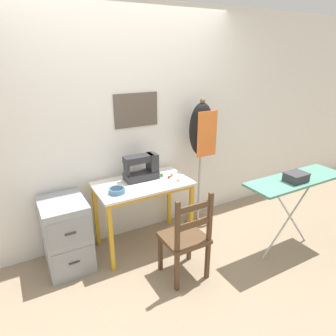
{
  "coord_description": "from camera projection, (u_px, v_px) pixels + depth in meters",
  "views": [
    {
      "loc": [
        -1.18,
        -2.37,
        2.05
      ],
      "look_at": [
        0.29,
        0.26,
        0.89
      ],
      "focal_mm": 32.0,
      "sensor_mm": 36.0,
      "label": 1
    }
  ],
  "objects": [
    {
      "name": "filing_cabinet",
      "position": [
        66.0,
        234.0,
        2.97
      ],
      "size": [
        0.42,
        0.53,
        0.73
      ],
      "color": "#93999E",
      "rests_on": "ground_plane"
    },
    {
      "name": "sewing_machine",
      "position": [
        143.0,
        168.0,
        3.22
      ],
      "size": [
        0.38,
        0.18,
        0.3
      ],
      "color": "#28282D",
      "rests_on": "sewing_table"
    },
    {
      "name": "ground_plane",
      "position": [
        156.0,
        257.0,
        3.21
      ],
      "size": [
        14.0,
        14.0,
        0.0
      ],
      "primitive_type": "plane",
      "color": "gray"
    },
    {
      "name": "storage_box",
      "position": [
        296.0,
        177.0,
        2.95
      ],
      "size": [
        0.22,
        0.17,
        0.09
      ],
      "color": "#333338",
      "rests_on": "ironing_board"
    },
    {
      "name": "sewing_table",
      "position": [
        143.0,
        192.0,
        3.19
      ],
      "size": [
        1.0,
        0.57,
        0.77
      ],
      "color": "silver",
      "rests_on": "ground_plane"
    },
    {
      "name": "ironing_board",
      "position": [
        296.0,
        183.0,
        3.05
      ],
      "size": [
        1.13,
        0.36,
        0.87
      ],
      "color": "#518E7A",
      "rests_on": "ground_plane"
    },
    {
      "name": "dress_form",
      "position": [
        201.0,
        137.0,
        3.48
      ],
      "size": [
        0.32,
        0.32,
        1.58
      ],
      "color": "#846647",
      "rests_on": "ground_plane"
    },
    {
      "name": "wall_back",
      "position": [
        128.0,
        129.0,
        3.27
      ],
      "size": [
        10.0,
        0.07,
        2.55
      ],
      "color": "silver",
      "rests_on": "ground_plane"
    },
    {
      "name": "thread_spool_near_machine",
      "position": [
        162.0,
        175.0,
        3.31
      ],
      "size": [
        0.04,
        0.04,
        0.04
      ],
      "color": "green",
      "rests_on": "sewing_table"
    },
    {
      "name": "fabric_bowl",
      "position": [
        117.0,
        190.0,
        2.92
      ],
      "size": [
        0.16,
        0.16,
        0.05
      ],
      "color": "teal",
      "rests_on": "sewing_table"
    },
    {
      "name": "thread_spool_mid_table",
      "position": [
        169.0,
        177.0,
        3.27
      ],
      "size": [
        0.04,
        0.04,
        0.04
      ],
      "color": "red",
      "rests_on": "sewing_table"
    },
    {
      "name": "thread_spool_far_edge",
      "position": [
        172.0,
        175.0,
        3.32
      ],
      "size": [
        0.03,
        0.03,
        0.04
      ],
      "color": "orange",
      "rests_on": "sewing_table"
    },
    {
      "name": "scissors",
      "position": [
        181.0,
        181.0,
        3.21
      ],
      "size": [
        0.13,
        0.08,
        0.01
      ],
      "color": "silver",
      "rests_on": "sewing_table"
    },
    {
      "name": "wooden_chair",
      "position": [
        186.0,
        238.0,
        2.8
      ],
      "size": [
        0.4,
        0.38,
        0.91
      ],
      "color": "#513823",
      "rests_on": "ground_plane"
    }
  ]
}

